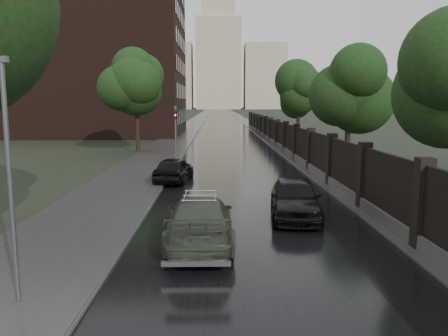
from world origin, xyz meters
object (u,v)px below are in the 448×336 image
tree_right_c (299,96)px  traffic_light (176,128)px  hatchback_left (174,169)px  lamp_post (10,182)px  tree_right_b (349,92)px  car_right_near (295,198)px  tree_left_far (136,91)px  volga_sedan (200,220)px

tree_right_c → traffic_light: size_ratio=1.75×
traffic_light → hatchback_left: 9.02m
lamp_post → traffic_light: lamp_post is taller
tree_right_b → traffic_light: tree_right_b is taller
tree_right_c → car_right_near: tree_right_c is taller
lamp_post → car_right_near: (7.00, 7.14, -1.92)m
tree_left_far → hatchback_left: 15.22m
tree_right_b → traffic_light: (-11.80, 2.99, -2.55)m
tree_right_b → volga_sedan: 19.19m
tree_right_b → hatchback_left: (-11.10, -5.84, -4.26)m
tree_right_c → hatchback_left: bearing=-115.0°
tree_right_c → lamp_post: bearing=-108.5°
tree_left_far → tree_right_b: tree_left_far is taller
tree_right_b → hatchback_left: bearing=-152.3°
lamp_post → tree_left_far: bearing=95.2°
lamp_post → car_right_near: size_ratio=1.16×
tree_right_c → hatchback_left: (-11.10, -23.84, -4.26)m
hatchback_left → tree_right_b: bearing=-144.7°
traffic_light → hatchback_left: bearing=-85.5°
volga_sedan → car_right_near: 4.46m
tree_left_far → hatchback_left: size_ratio=1.84×
volga_sedan → car_right_near: (3.40, 2.88, 0.03)m
tree_right_c → traffic_light: tree_right_c is taller
tree_left_far → tree_right_c: bearing=32.8°
volga_sedan → tree_right_b: bearing=-120.7°
tree_right_c → lamp_post: 40.67m
lamp_post → hatchback_left: bearing=83.0°
tree_left_far → volga_sedan: size_ratio=1.50×
tree_right_c → hatchback_left: tree_right_c is taller
tree_left_far → hatchback_left: bearing=-72.4°
tree_right_c → car_right_near: (-5.90, -31.36, -4.20)m
tree_right_b → volga_sedan: size_ratio=1.43×
lamp_post → hatchback_left: 14.91m
tree_left_far → traffic_light: bearing=-53.5°
tree_right_c → volga_sedan: bearing=-105.2°
tree_right_b → car_right_near: (-5.90, -13.36, -4.20)m
traffic_light → hatchback_left: traffic_light is taller
hatchback_left → car_right_near: (5.20, -7.53, 0.06)m
lamp_post → volga_sedan: bearing=49.8°
tree_right_b → lamp_post: bearing=-122.2°
volga_sedan → car_right_near: bearing=-140.6°
tree_left_far → hatchback_left: (4.40, -13.84, -4.56)m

